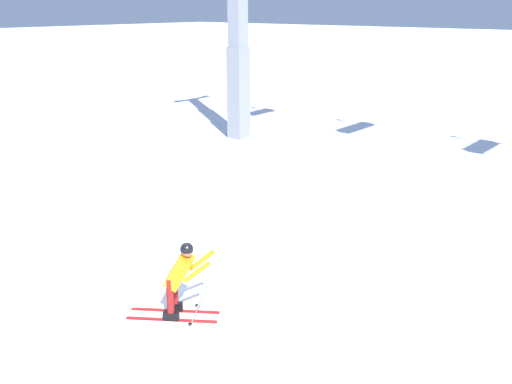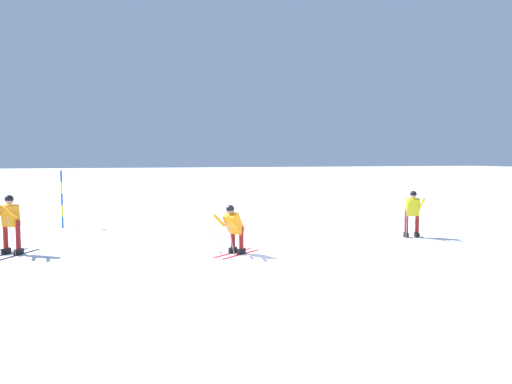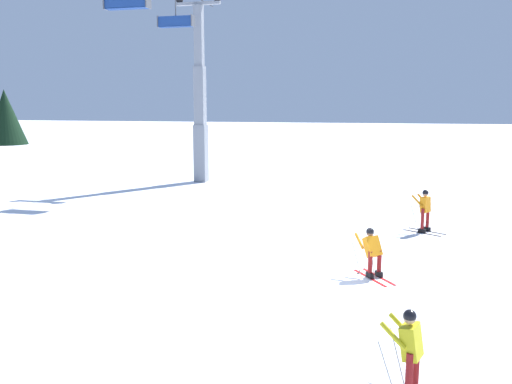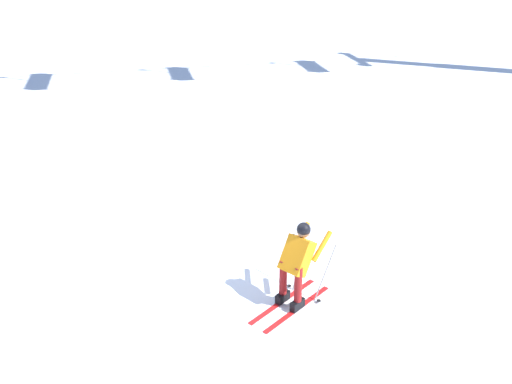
{
  "view_description": "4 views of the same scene",
  "coord_description": "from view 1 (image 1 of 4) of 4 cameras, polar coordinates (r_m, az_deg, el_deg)",
  "views": [
    {
      "loc": [
        7.54,
        -7.02,
        5.36
      ],
      "look_at": [
        0.69,
        1.27,
        1.74
      ],
      "focal_mm": 39.08,
      "sensor_mm": 36.0,
      "label": 1
    },
    {
      "loc": [
        4.11,
        11.18,
        2.75
      ],
      "look_at": [
        1.3,
        2.43,
        2.06
      ],
      "focal_mm": 31.35,
      "sensor_mm": 36.0,
      "label": 2
    },
    {
      "loc": [
        -14.56,
        -1.22,
        5.1
      ],
      "look_at": [
        0.43,
        2.41,
        2.49
      ],
      "focal_mm": 36.62,
      "sensor_mm": 36.0,
      "label": 3
    },
    {
      "loc": [
        -1.6,
        -8.58,
        5.82
      ],
      "look_at": [
        0.57,
        0.67,
        1.28
      ],
      "focal_mm": 39.82,
      "sensor_mm": 36.0,
      "label": 4
    }
  ],
  "objects": [
    {
      "name": "skier_carving_main",
      "position": [
        10.04,
        -7.77,
        -8.41
      ],
      "size": [
        1.63,
        1.37,
        1.58
      ],
      "color": "red",
      "rests_on": "ground_plane"
    },
    {
      "name": "ground_plane",
      "position": [
        11.62,
        -6.7,
        -9.01
      ],
      "size": [
        260.0,
        260.0,
        0.0
      ],
      "primitive_type": "plane",
      "color": "white"
    },
    {
      "name": "lift_tower_near",
      "position": [
        23.19,
        -1.88,
        17.65
      ],
      "size": [
        0.69,
        2.83,
        11.81
      ],
      "color": "gray",
      "rests_on": "ground_plane"
    }
  ]
}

